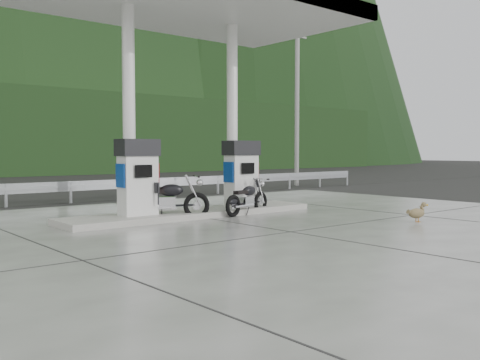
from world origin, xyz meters
TOP-DOWN VIEW (x-y plane):
  - ground at (0.00, 0.00)m, footprint 160.00×160.00m
  - forecourt_apron at (0.00, 0.00)m, footprint 18.00×14.00m
  - pump_island at (0.00, 2.50)m, footprint 7.00×1.40m
  - gas_pump_left at (-1.60, 2.50)m, footprint 0.95×0.55m
  - gas_pump_right at (1.60, 2.50)m, footprint 0.95×0.55m
  - canopy_column_left at (-1.60, 2.90)m, footprint 0.30×0.30m
  - canopy_column_right at (1.60, 2.90)m, footprint 0.30×0.30m
  - canopy_roof at (0.00, 2.50)m, footprint 8.50×5.00m
  - guardrail at (0.00, 8.00)m, footprint 26.00×0.16m
  - road at (0.00, 11.50)m, footprint 60.00×7.00m
  - utility_pole_b at (2.00, 9.50)m, footprint 0.22×0.22m
  - utility_pole_c at (11.00, 9.50)m, footprint 0.22×0.22m
  - motorcycle_left at (1.29, 1.88)m, footprint 1.79×0.95m
  - motorcycle_right at (-0.91, 2.32)m, footprint 2.05×1.36m
  - duck at (3.38, -1.80)m, footprint 0.57×0.29m

SIDE VIEW (x-z plane):
  - ground at x=0.00m, z-range 0.00..0.00m
  - road at x=0.00m, z-range 0.00..0.01m
  - forecourt_apron at x=0.00m, z-range 0.00..0.02m
  - pump_island at x=0.00m, z-range 0.02..0.17m
  - duck at x=3.38m, z-range 0.02..0.42m
  - motorcycle_left at x=1.29m, z-range 0.02..0.83m
  - motorcycle_right at x=-0.91m, z-range 0.02..0.95m
  - guardrail at x=0.00m, z-range 0.00..1.42m
  - gas_pump_left at x=-1.60m, z-range 0.17..1.97m
  - gas_pump_right at x=1.60m, z-range 0.17..1.97m
  - canopy_column_left at x=-1.60m, z-range 0.17..5.17m
  - canopy_column_right at x=1.60m, z-range 0.17..5.17m
  - utility_pole_b at x=2.00m, z-range 0.00..8.00m
  - utility_pole_c at x=11.00m, z-range 0.00..8.00m
  - canopy_roof at x=0.00m, z-range 5.17..5.57m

